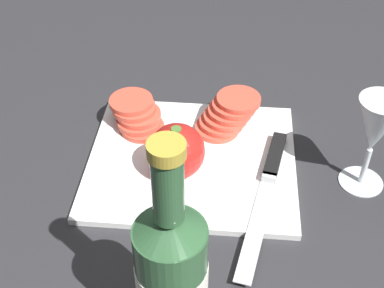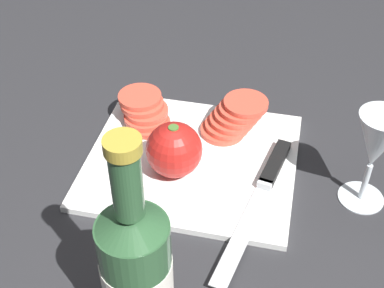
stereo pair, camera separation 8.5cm
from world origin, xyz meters
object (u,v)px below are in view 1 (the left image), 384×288
wine_glass (376,130)px  tomato_slice_stack_near (228,114)px  knife (271,171)px  whole_tomato (177,150)px  wine_bottle (172,276)px  tomato_slice_stack_far (137,115)px

wine_glass → tomato_slice_stack_near: size_ratio=1.45×
wine_glass → tomato_slice_stack_near: (-0.22, 0.11, -0.07)m
knife → whole_tomato: bearing=-76.5°
wine_bottle → wine_glass: size_ratio=1.87×
tomato_slice_stack_near → tomato_slice_stack_far: bearing=-176.3°
whole_tomato → wine_glass: bearing=2.2°
wine_glass → tomato_slice_stack_near: wine_glass is taller
tomato_slice_stack_far → wine_glass: bearing=-14.8°
tomato_slice_stack_near → wine_bottle: bearing=-97.4°
wine_bottle → wine_glass: bearing=46.0°
wine_bottle → tomato_slice_stack_near: bearing=82.6°
wine_glass → knife: (-0.14, -0.01, -0.09)m
wine_glass → whole_tomato: (-0.29, -0.01, -0.05)m
whole_tomato → tomato_slice_stack_far: bearing=126.9°
wine_glass → tomato_slice_stack_near: bearing=153.3°
wine_bottle → tomato_slice_stack_far: 0.39m
wine_glass → whole_tomato: 0.29m
wine_bottle → tomato_slice_stack_near: size_ratio=2.70×
whole_tomato → knife: bearing=2.2°
whole_tomato → knife: 0.15m
whole_tomato → tomato_slice_stack_far: size_ratio=0.88×
tomato_slice_stack_near → tomato_slice_stack_far: tomato_slice_stack_near is taller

